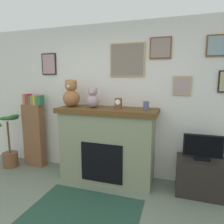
{
  "coord_description": "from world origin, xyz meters",
  "views": [
    {
      "loc": [
        1.12,
        -1.36,
        1.69
      ],
      "look_at": [
        0.13,
        1.67,
        1.16
      ],
      "focal_mm": 32.16,
      "sensor_mm": 36.0,
      "label": 1
    }
  ],
  "objects_px": {
    "fireplace": "(107,144)",
    "candle_jar": "(146,106)",
    "bookshelf": "(34,132)",
    "teddy_bear_tan": "(93,98)",
    "mantel_clock": "(118,103)",
    "potted_plant": "(9,148)",
    "teddy_bear_grey": "(71,94)",
    "tv_stand": "(201,177)",
    "television": "(203,148)"
  },
  "relations": [
    {
      "from": "fireplace",
      "to": "television",
      "type": "distance_m",
      "value": 1.46
    },
    {
      "from": "teddy_bear_tan",
      "to": "television",
      "type": "bearing_deg",
      "value": -0.25
    },
    {
      "from": "bookshelf",
      "to": "teddy_bear_tan",
      "type": "distance_m",
      "value": 1.47
    },
    {
      "from": "bookshelf",
      "to": "potted_plant",
      "type": "relative_size",
      "value": 1.38
    },
    {
      "from": "tv_stand",
      "to": "candle_jar",
      "type": "bearing_deg",
      "value": 179.56
    },
    {
      "from": "bookshelf",
      "to": "potted_plant",
      "type": "distance_m",
      "value": 0.57
    },
    {
      "from": "candle_jar",
      "to": "television",
      "type": "bearing_deg",
      "value": -0.54
    },
    {
      "from": "bookshelf",
      "to": "television",
      "type": "bearing_deg",
      "value": -1.95
    },
    {
      "from": "bookshelf",
      "to": "candle_jar",
      "type": "height_order",
      "value": "bookshelf"
    },
    {
      "from": "candle_jar",
      "to": "mantel_clock",
      "type": "distance_m",
      "value": 0.44
    },
    {
      "from": "teddy_bear_tan",
      "to": "mantel_clock",
      "type": "bearing_deg",
      "value": -0.11
    },
    {
      "from": "candle_jar",
      "to": "bookshelf",
      "type": "bearing_deg",
      "value": 177.51
    },
    {
      "from": "tv_stand",
      "to": "mantel_clock",
      "type": "xyz_separation_m",
      "value": [
        -1.26,
        0.01,
        1.03
      ]
    },
    {
      "from": "fireplace",
      "to": "candle_jar",
      "type": "height_order",
      "value": "candle_jar"
    },
    {
      "from": "potted_plant",
      "to": "teddy_bear_tan",
      "type": "bearing_deg",
      "value": 3.5
    },
    {
      "from": "tv_stand",
      "to": "teddy_bear_tan",
      "type": "relative_size",
      "value": 2.03
    },
    {
      "from": "fireplace",
      "to": "bookshelf",
      "type": "xyz_separation_m",
      "value": [
        -1.53,
        0.08,
        0.06
      ]
    },
    {
      "from": "bookshelf",
      "to": "tv_stand",
      "type": "xyz_separation_m",
      "value": [
        2.98,
        -0.1,
        -0.4
      ]
    },
    {
      "from": "potted_plant",
      "to": "teddy_bear_grey",
      "type": "distance_m",
      "value": 1.7
    },
    {
      "from": "teddy_bear_grey",
      "to": "candle_jar",
      "type": "bearing_deg",
      "value": 0.03
    },
    {
      "from": "bookshelf",
      "to": "candle_jar",
      "type": "xyz_separation_m",
      "value": [
        2.15,
        -0.09,
        0.61
      ]
    },
    {
      "from": "mantel_clock",
      "to": "tv_stand",
      "type": "bearing_deg",
      "value": -0.23
    },
    {
      "from": "tv_stand",
      "to": "teddy_bear_grey",
      "type": "height_order",
      "value": "teddy_bear_grey"
    },
    {
      "from": "bookshelf",
      "to": "tv_stand",
      "type": "relative_size",
      "value": 2.04
    },
    {
      "from": "potted_plant",
      "to": "tv_stand",
      "type": "distance_m",
      "value": 3.42
    },
    {
      "from": "fireplace",
      "to": "mantel_clock",
      "type": "relative_size",
      "value": 9.68
    },
    {
      "from": "teddy_bear_grey",
      "to": "potted_plant",
      "type": "bearing_deg",
      "value": -175.46
    },
    {
      "from": "television",
      "to": "teddy_bear_grey",
      "type": "xyz_separation_m",
      "value": [
        -2.09,
        0.01,
        0.71
      ]
    },
    {
      "from": "potted_plant",
      "to": "teddy_bear_tan",
      "type": "height_order",
      "value": "teddy_bear_tan"
    },
    {
      "from": "fireplace",
      "to": "bookshelf",
      "type": "distance_m",
      "value": 1.53
    },
    {
      "from": "bookshelf",
      "to": "mantel_clock",
      "type": "height_order",
      "value": "bookshelf"
    },
    {
      "from": "tv_stand",
      "to": "mantel_clock",
      "type": "bearing_deg",
      "value": 179.77
    },
    {
      "from": "mantel_clock",
      "to": "candle_jar",
      "type": "bearing_deg",
      "value": 0.16
    },
    {
      "from": "bookshelf",
      "to": "tv_stand",
      "type": "distance_m",
      "value": 3.01
    },
    {
      "from": "fireplace",
      "to": "potted_plant",
      "type": "distance_m",
      "value": 1.98
    },
    {
      "from": "mantel_clock",
      "to": "teddy_bear_tan",
      "type": "xyz_separation_m",
      "value": [
        -0.43,
        0.0,
        0.07
      ]
    },
    {
      "from": "bookshelf",
      "to": "potted_plant",
      "type": "height_order",
      "value": "bookshelf"
    },
    {
      "from": "potted_plant",
      "to": "teddy_bear_tan",
      "type": "distance_m",
      "value": 2.0
    },
    {
      "from": "tv_stand",
      "to": "teddy_bear_tan",
      "type": "bearing_deg",
      "value": 179.8
    },
    {
      "from": "bookshelf",
      "to": "mantel_clock",
      "type": "xyz_separation_m",
      "value": [
        1.72,
        -0.09,
        0.63
      ]
    },
    {
      "from": "fireplace",
      "to": "candle_jar",
      "type": "relative_size",
      "value": 12.08
    },
    {
      "from": "television",
      "to": "teddy_bear_grey",
      "type": "distance_m",
      "value": 2.21
    },
    {
      "from": "candle_jar",
      "to": "teddy_bear_tan",
      "type": "xyz_separation_m",
      "value": [
        -0.87,
        -0.0,
        0.09
      ]
    },
    {
      "from": "potted_plant",
      "to": "teddy_bear_grey",
      "type": "xyz_separation_m",
      "value": [
        1.32,
        0.11,
        1.06
      ]
    },
    {
      "from": "teddy_bear_grey",
      "to": "television",
      "type": "bearing_deg",
      "value": -0.2
    },
    {
      "from": "potted_plant",
      "to": "teddy_bear_tan",
      "type": "xyz_separation_m",
      "value": [
        1.72,
        0.11,
        1.01
      ]
    },
    {
      "from": "fireplace",
      "to": "tv_stand",
      "type": "height_order",
      "value": "fireplace"
    },
    {
      "from": "bookshelf",
      "to": "teddy_bear_tan",
      "type": "xyz_separation_m",
      "value": [
        1.29,
        -0.09,
        0.7
      ]
    },
    {
      "from": "fireplace",
      "to": "television",
      "type": "xyz_separation_m",
      "value": [
        1.45,
        -0.03,
        0.1
      ]
    },
    {
      "from": "tv_stand",
      "to": "candle_jar",
      "type": "height_order",
      "value": "candle_jar"
    }
  ]
}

